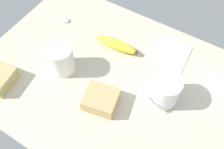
# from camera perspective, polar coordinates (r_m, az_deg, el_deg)

# --- Properties ---
(tabletop) EXTENTS (0.90, 0.64, 0.02)m
(tabletop) POSITION_cam_1_polar(r_m,az_deg,el_deg) (0.85, -0.00, -1.49)
(tabletop) COLOR #BCB29E
(tabletop) RESTS_ON ground
(coffee_mug_milky) EXTENTS (0.10, 0.12, 0.10)m
(coffee_mug_milky) POSITION_cam_1_polar(r_m,az_deg,el_deg) (0.78, 11.60, -3.35)
(coffee_mug_milky) COLOR white
(coffee_mug_milky) RESTS_ON tabletop
(coffee_mug_spare) EXTENTS (0.11, 0.09, 0.10)m
(coffee_mug_spare) POSITION_cam_1_polar(r_m,az_deg,el_deg) (0.84, -11.43, 3.47)
(coffee_mug_spare) COLOR white
(coffee_mug_spare) RESTS_ON tabletop
(sandwich_main) EXTENTS (0.12, 0.11, 0.04)m
(sandwich_main) POSITION_cam_1_polar(r_m,az_deg,el_deg) (0.78, -2.50, -5.62)
(sandwich_main) COLOR tan
(sandwich_main) RESTS_ON tabletop
(banana) EXTENTS (0.16, 0.04, 0.04)m
(banana) POSITION_cam_1_polar(r_m,az_deg,el_deg) (0.91, 1.02, 6.75)
(banana) COLOR yellow
(banana) RESTS_ON tabletop
(spoon) EXTENTS (0.11, 0.03, 0.01)m
(spoon) POSITION_cam_1_polar(r_m,az_deg,el_deg) (1.04, -11.28, 12.21)
(spoon) COLOR silver
(spoon) RESTS_ON tabletop
(paper_napkin) EXTENTS (0.14, 0.14, 0.00)m
(paper_napkin) POSITION_cam_1_polar(r_m,az_deg,el_deg) (0.93, 12.47, 4.60)
(paper_napkin) COLOR white
(paper_napkin) RESTS_ON tabletop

